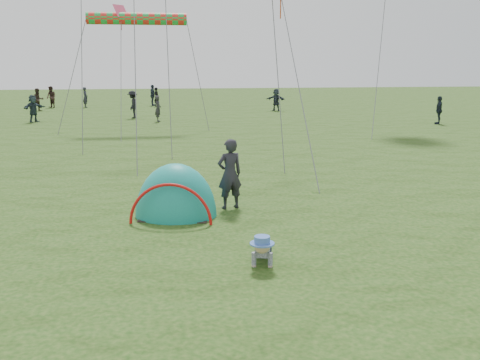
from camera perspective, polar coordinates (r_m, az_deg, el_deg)
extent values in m
plane|color=#13380C|center=(10.23, 0.09, -7.72)|extent=(140.00, 140.00, 0.00)
ellipsoid|color=#18807E|center=(12.73, -6.82, -3.77)|extent=(2.22, 1.97, 2.49)
imported|color=#232229|center=(13.06, -1.10, 0.65)|extent=(0.72, 0.57, 1.73)
imported|color=#252731|center=(46.09, -16.17, 8.47)|extent=(0.61, 0.71, 1.66)
imported|color=#372421|center=(46.48, -19.49, 8.34)|extent=(1.07, 1.07, 1.75)
imported|color=black|center=(36.17, -11.37, 7.91)|extent=(0.79, 1.23, 1.79)
imported|color=#27363E|center=(35.39, -21.19, 7.13)|extent=(1.37, 1.51, 1.67)
imported|color=#2A292E|center=(33.69, -8.74, 7.53)|extent=(0.44, 0.62, 1.60)
imported|color=#19222D|center=(34.01, 20.46, 7.00)|extent=(0.82, 1.04, 1.65)
imported|color=#232C35|center=(41.21, 3.86, 8.53)|extent=(1.53, 1.34, 1.67)
imported|color=black|center=(45.92, -8.89, 8.75)|extent=(0.63, 0.69, 1.59)
imported|color=#2F231E|center=(43.50, -20.71, 8.01)|extent=(1.06, 1.01, 1.71)
imported|color=#283140|center=(46.88, -9.31, 8.92)|extent=(0.57, 1.09, 1.78)
cylinder|color=red|center=(30.10, -10.93, 16.54)|extent=(5.23, 0.64, 0.64)
plane|color=#DD436D|center=(30.15, -12.61, 17.18)|extent=(0.82, 0.82, 0.67)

